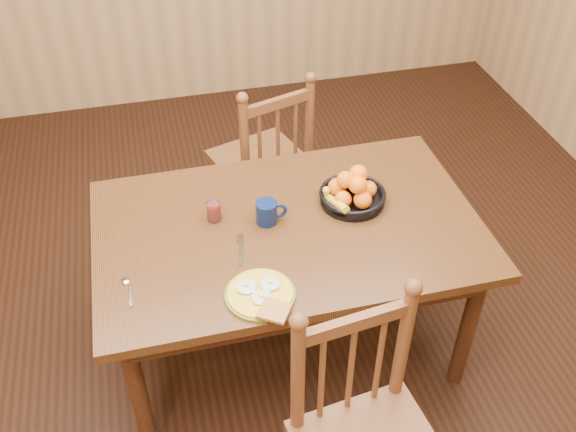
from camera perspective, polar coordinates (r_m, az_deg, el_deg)
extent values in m
cube|color=black|center=(3.22, 0.00, -10.97)|extent=(4.50, 5.00, 0.01)
cube|color=black|center=(2.69, 0.00, -1.18)|extent=(1.60, 1.00, 0.04)
cube|color=black|center=(3.05, -1.89, 2.89)|extent=(1.40, 0.04, 0.10)
cube|color=black|center=(2.45, 2.38, -8.78)|extent=(1.40, 0.04, 0.10)
cube|color=black|center=(2.95, 13.71, 0.02)|extent=(0.04, 0.84, 0.10)
cube|color=black|center=(2.70, -15.03, -4.71)|extent=(0.04, 0.84, 0.10)
cylinder|color=black|center=(2.67, -13.11, -15.24)|extent=(0.07, 0.07, 0.70)
cylinder|color=black|center=(2.91, 15.68, -9.57)|extent=(0.07, 0.07, 0.70)
cylinder|color=black|center=(3.20, -14.05, -3.55)|extent=(0.07, 0.07, 0.70)
cylinder|color=black|center=(3.40, 9.87, 0.32)|extent=(0.07, 0.07, 0.70)
cube|color=#553319|center=(3.52, -2.52, 4.93)|extent=(0.57, 0.56, 0.04)
cylinder|color=#553319|center=(3.87, -1.28, 4.12)|extent=(0.04, 0.04, 0.45)
cylinder|color=#553319|center=(3.73, -6.27, 2.31)|extent=(0.04, 0.04, 0.45)
cylinder|color=#553319|center=(3.63, 1.56, 1.28)|extent=(0.04, 0.04, 0.45)
cylinder|color=#553319|center=(3.48, -3.66, -0.75)|extent=(0.04, 0.04, 0.45)
cylinder|color=#553319|center=(3.31, 1.92, 8.05)|extent=(0.05, 0.05, 0.54)
cylinder|color=#553319|center=(3.15, -3.87, 6.13)|extent=(0.05, 0.05, 0.54)
cylinder|color=#553319|center=(3.26, -0.90, 6.35)|extent=(0.02, 0.02, 0.42)
cube|color=#553319|center=(3.13, -0.95, 10.00)|extent=(0.37, 0.14, 0.05)
cylinder|color=#553319|center=(2.14, 0.88, -14.22)|extent=(0.05, 0.05, 0.56)
cylinder|color=#553319|center=(2.26, 10.20, -11.13)|extent=(0.05, 0.05, 0.56)
cylinder|color=#553319|center=(2.24, 5.60, -13.50)|extent=(0.02, 0.02, 0.43)
cube|color=#553319|center=(2.04, 6.05, -9.41)|extent=(0.39, 0.08, 0.05)
cylinder|color=#59601E|center=(2.39, -2.49, -6.99)|extent=(0.26, 0.26, 0.01)
cylinder|color=gold|center=(2.38, -2.50, -6.87)|extent=(0.24, 0.24, 0.01)
ellipsoid|color=silver|center=(2.39, -3.74, -6.28)|extent=(0.08, 0.08, 0.01)
cube|color=#F2E08C|center=(2.38, -3.75, -6.10)|extent=(0.02, 0.02, 0.01)
ellipsoid|color=silver|center=(2.40, -1.60, -6.00)|extent=(0.08, 0.08, 0.01)
cube|color=#F2E08C|center=(2.39, -1.60, -5.82)|extent=(0.02, 0.02, 0.01)
ellipsoid|color=silver|center=(2.35, -2.35, -7.21)|extent=(0.08, 0.08, 0.01)
cube|color=#F2E08C|center=(2.35, -2.36, -7.03)|extent=(0.02, 0.02, 0.01)
cube|color=brown|center=(2.31, -1.22, -8.40)|extent=(0.14, 0.14, 0.01)
cube|color=silver|center=(2.55, -4.21, -3.23)|extent=(0.04, 0.14, 0.00)
cube|color=silver|center=(2.62, -4.29, -1.94)|extent=(0.03, 0.05, 0.00)
cube|color=silver|center=(2.46, -13.81, -6.75)|extent=(0.02, 0.12, 0.00)
ellipsoid|color=silver|center=(2.51, -14.25, -5.56)|extent=(0.03, 0.04, 0.01)
cylinder|color=#0B183F|center=(2.66, -1.93, 0.32)|extent=(0.09, 0.09, 0.10)
torus|color=#0B183F|center=(2.67, -0.84, 0.49)|extent=(0.07, 0.03, 0.07)
cylinder|color=black|center=(2.63, -1.95, 1.08)|extent=(0.08, 0.08, 0.00)
cylinder|color=silver|center=(2.69, -6.61, 0.45)|extent=(0.06, 0.06, 0.09)
cylinder|color=maroon|center=(2.70, -6.59, 0.33)|extent=(0.05, 0.05, 0.07)
cylinder|color=black|center=(2.80, 5.71, 1.43)|extent=(0.28, 0.28, 0.02)
torus|color=black|center=(2.78, 5.76, 1.99)|extent=(0.29, 0.29, 0.02)
cylinder|color=black|center=(2.80, 5.70, 1.30)|extent=(0.10, 0.10, 0.01)
sphere|color=orange|center=(2.79, 7.14, 2.39)|extent=(0.07, 0.07, 0.07)
sphere|color=orange|center=(2.82, 5.78, 3.10)|extent=(0.08, 0.08, 0.08)
sphere|color=orange|center=(2.78, 4.40, 2.59)|extent=(0.08, 0.08, 0.08)
sphere|color=orange|center=(2.72, 4.91, 1.49)|extent=(0.07, 0.07, 0.07)
sphere|color=orange|center=(2.73, 6.66, 1.44)|extent=(0.08, 0.08, 0.08)
sphere|color=orange|center=(2.76, 6.26, 3.72)|extent=(0.08, 0.08, 0.08)
sphere|color=orange|center=(2.73, 5.10, 3.23)|extent=(0.07, 0.07, 0.07)
sphere|color=orange|center=(2.70, 6.23, 2.76)|extent=(0.08, 0.08, 0.08)
cylinder|color=yellow|center=(2.72, 4.23, 1.21)|extent=(0.10, 0.17, 0.07)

